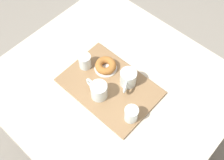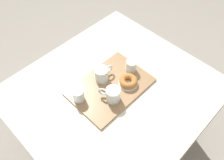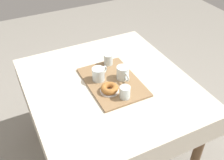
{
  "view_description": "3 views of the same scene",
  "coord_description": "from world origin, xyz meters",
  "px_view_note": "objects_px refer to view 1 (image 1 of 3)",
  "views": [
    {
      "loc": [
        -0.51,
        0.56,
        1.97
      ],
      "look_at": [
        0.01,
        -0.0,
        0.76
      ],
      "focal_mm": 45.05,
      "sensor_mm": 36.0,
      "label": 1
    },
    {
      "loc": [
        -0.58,
        -0.56,
        1.87
      ],
      "look_at": [
        0.02,
        0.03,
        0.78
      ],
      "focal_mm": 37.06,
      "sensor_mm": 36.0,
      "label": 2
    },
    {
      "loc": [
        1.24,
        -0.59,
        1.83
      ],
      "look_at": [
        0.02,
        0.01,
        0.77
      ],
      "focal_mm": 42.51,
      "sensor_mm": 36.0,
      "label": 3
    }
  ],
  "objects_px": {
    "serving_tray": "(110,87)",
    "sugar_donut_left": "(106,65)",
    "water_glass_far": "(131,114)",
    "tea_mug_left": "(128,79)",
    "tea_mug_right": "(98,90)",
    "water_glass_near": "(85,62)",
    "dining_table": "(113,93)",
    "donut_plate_left": "(106,68)"
  },
  "relations": [
    {
      "from": "tea_mug_left",
      "to": "tea_mug_right",
      "type": "height_order",
      "value": "same"
    },
    {
      "from": "donut_plate_left",
      "to": "sugar_donut_left",
      "type": "distance_m",
      "value": 0.02
    },
    {
      "from": "dining_table",
      "to": "serving_tray",
      "type": "distance_m",
      "value": 0.1
    },
    {
      "from": "donut_plate_left",
      "to": "water_glass_near",
      "type": "bearing_deg",
      "value": 33.46
    },
    {
      "from": "serving_tray",
      "to": "donut_plate_left",
      "type": "height_order",
      "value": "donut_plate_left"
    },
    {
      "from": "tea_mug_right",
      "to": "water_glass_far",
      "type": "relative_size",
      "value": 1.58
    },
    {
      "from": "serving_tray",
      "to": "water_glass_far",
      "type": "xyz_separation_m",
      "value": [
        -0.19,
        0.06,
        0.04
      ]
    },
    {
      "from": "donut_plate_left",
      "to": "tea_mug_right",
      "type": "bearing_deg",
      "value": 119.94
    },
    {
      "from": "tea_mug_left",
      "to": "dining_table",
      "type": "bearing_deg",
      "value": 42.0
    },
    {
      "from": "tea_mug_right",
      "to": "tea_mug_left",
      "type": "bearing_deg",
      "value": -113.06
    },
    {
      "from": "sugar_donut_left",
      "to": "tea_mug_left",
      "type": "bearing_deg",
      "value": -176.15
    },
    {
      "from": "tea_mug_left",
      "to": "water_glass_near",
      "type": "relative_size",
      "value": 1.49
    },
    {
      "from": "serving_tray",
      "to": "water_glass_far",
      "type": "relative_size",
      "value": 5.98
    },
    {
      "from": "dining_table",
      "to": "sugar_donut_left",
      "type": "distance_m",
      "value": 0.17
    },
    {
      "from": "serving_tray",
      "to": "sugar_donut_left",
      "type": "distance_m",
      "value": 0.12
    },
    {
      "from": "dining_table",
      "to": "water_glass_near",
      "type": "xyz_separation_m",
      "value": [
        0.18,
        0.02,
        0.14
      ]
    },
    {
      "from": "donut_plate_left",
      "to": "sugar_donut_left",
      "type": "height_order",
      "value": "sugar_donut_left"
    },
    {
      "from": "tea_mug_left",
      "to": "water_glass_far",
      "type": "distance_m",
      "value": 0.19
    },
    {
      "from": "water_glass_far",
      "to": "sugar_donut_left",
      "type": "height_order",
      "value": "water_glass_far"
    },
    {
      "from": "water_glass_near",
      "to": "sugar_donut_left",
      "type": "bearing_deg",
      "value": -146.54
    },
    {
      "from": "water_glass_near",
      "to": "serving_tray",
      "type": "bearing_deg",
      "value": 178.54
    },
    {
      "from": "donut_plate_left",
      "to": "dining_table",
      "type": "bearing_deg",
      "value": 154.54
    },
    {
      "from": "water_glass_near",
      "to": "water_glass_far",
      "type": "xyz_separation_m",
      "value": [
        -0.37,
        0.07,
        -0.0
      ]
    },
    {
      "from": "serving_tray",
      "to": "water_glass_near",
      "type": "xyz_separation_m",
      "value": [
        0.18,
        -0.0,
        0.04
      ]
    },
    {
      "from": "donut_plate_left",
      "to": "water_glass_far",
      "type": "bearing_deg",
      "value": 155.7
    },
    {
      "from": "tea_mug_left",
      "to": "sugar_donut_left",
      "type": "distance_m",
      "value": 0.15
    },
    {
      "from": "serving_tray",
      "to": "sugar_donut_left",
      "type": "height_order",
      "value": "sugar_donut_left"
    },
    {
      "from": "sugar_donut_left",
      "to": "water_glass_far",
      "type": "bearing_deg",
      "value": 155.7
    },
    {
      "from": "tea_mug_left",
      "to": "donut_plate_left",
      "type": "distance_m",
      "value": 0.15
    },
    {
      "from": "donut_plate_left",
      "to": "sugar_donut_left",
      "type": "relative_size",
      "value": 1.07
    },
    {
      "from": "tea_mug_left",
      "to": "tea_mug_right",
      "type": "bearing_deg",
      "value": 66.94
    },
    {
      "from": "sugar_donut_left",
      "to": "water_glass_near",
      "type": "bearing_deg",
      "value": 33.46
    },
    {
      "from": "water_glass_far",
      "to": "serving_tray",
      "type": "bearing_deg",
      "value": -18.15
    },
    {
      "from": "water_glass_far",
      "to": "donut_plate_left",
      "type": "xyz_separation_m",
      "value": [
        0.28,
        -0.13,
        -0.03
      ]
    },
    {
      "from": "dining_table",
      "to": "donut_plate_left",
      "type": "distance_m",
      "value": 0.15
    },
    {
      "from": "tea_mug_right",
      "to": "donut_plate_left",
      "type": "xyz_separation_m",
      "value": [
        0.08,
        -0.14,
        -0.04
      ]
    },
    {
      "from": "sugar_donut_left",
      "to": "tea_mug_right",
      "type": "bearing_deg",
      "value": 119.94
    },
    {
      "from": "tea_mug_left",
      "to": "serving_tray",
      "type": "bearing_deg",
      "value": 54.66
    },
    {
      "from": "tea_mug_right",
      "to": "water_glass_far",
      "type": "height_order",
      "value": "tea_mug_right"
    },
    {
      "from": "donut_plate_left",
      "to": "tea_mug_left",
      "type": "bearing_deg",
      "value": -176.15
    },
    {
      "from": "tea_mug_right",
      "to": "donut_plate_left",
      "type": "distance_m",
      "value": 0.17
    },
    {
      "from": "dining_table",
      "to": "tea_mug_left",
      "type": "xyz_separation_m",
      "value": [
        -0.06,
        -0.05,
        0.15
      ]
    }
  ]
}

